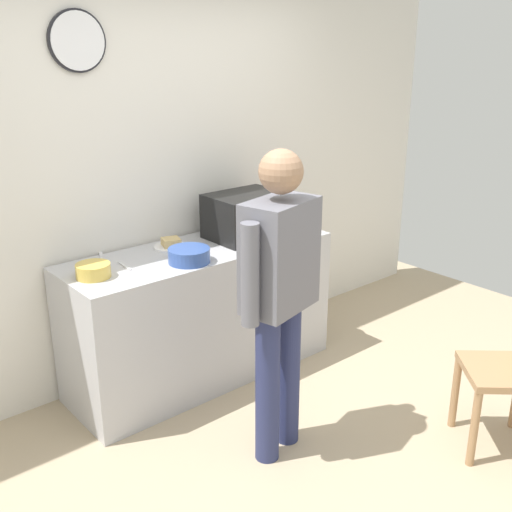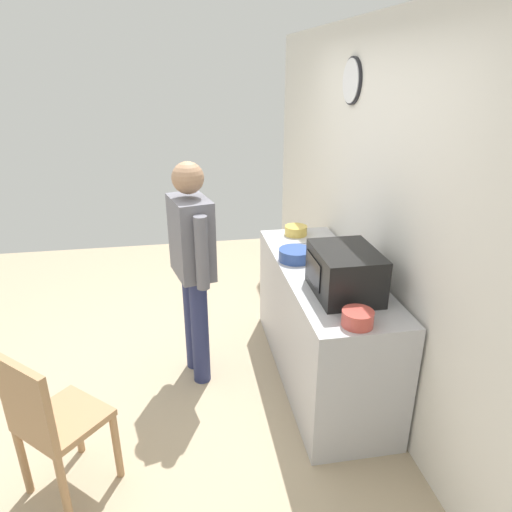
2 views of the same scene
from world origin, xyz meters
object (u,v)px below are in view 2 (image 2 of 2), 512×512
(wooden_chair, at_px, (50,420))
(person_standing, at_px, (192,258))
(microwave, at_px, (345,272))
(cereal_bowl, at_px, (296,230))
(spoon_utensil, at_px, (338,240))
(sandwich_plate, at_px, (336,258))
(fork_utensil, at_px, (307,243))
(mixing_bowl, at_px, (358,318))
(salad_bowl, at_px, (295,255))

(wooden_chair, bearing_deg, person_standing, 140.85)
(microwave, bearing_deg, cereal_bowl, -178.61)
(microwave, xyz_separation_m, spoon_utensil, (-0.94, 0.28, -0.15))
(sandwich_plate, distance_m, cereal_bowl, 0.64)
(microwave, bearing_deg, wooden_chair, -75.78)
(fork_utensil, distance_m, wooden_chair, 2.28)
(sandwich_plate, bearing_deg, wooden_chair, -62.86)
(cereal_bowl, xyz_separation_m, person_standing, (0.58, -0.92, 0.04))
(mixing_bowl, xyz_separation_m, wooden_chair, (0.05, -1.70, -0.43))
(salad_bowl, distance_m, fork_utensil, 0.38)
(sandwich_plate, height_order, salad_bowl, salad_bowl)
(person_standing, bearing_deg, microwave, 59.42)
(microwave, relative_size, person_standing, 0.30)
(microwave, relative_size, cereal_bowl, 2.56)
(spoon_utensil, relative_size, person_standing, 0.10)
(salad_bowl, relative_size, wooden_chair, 0.27)
(sandwich_plate, bearing_deg, person_standing, -91.92)
(sandwich_plate, xyz_separation_m, person_standing, (-0.04, -1.07, 0.06))
(fork_utensil, bearing_deg, wooden_chair, -52.45)
(fork_utensil, distance_m, spoon_utensil, 0.27)
(fork_utensil, relative_size, wooden_chair, 0.18)
(sandwich_plate, distance_m, wooden_chair, 2.16)
(wooden_chair, bearing_deg, spoon_utensil, 124.07)
(wooden_chair, bearing_deg, sandwich_plate, 117.14)
(microwave, xyz_separation_m, fork_utensil, (-0.92, 0.02, -0.15))
(sandwich_plate, relative_size, person_standing, 0.13)
(sandwich_plate, relative_size, wooden_chair, 0.24)
(wooden_chair, bearing_deg, microwave, 104.22)
(salad_bowl, relative_size, cereal_bowl, 1.29)
(microwave, distance_m, mixing_bowl, 0.41)
(sandwich_plate, xyz_separation_m, wooden_chair, (0.97, -1.89, -0.40))
(mixing_bowl, bearing_deg, microwave, 171.58)
(fork_utensil, bearing_deg, salad_bowl, -29.52)
(sandwich_plate, relative_size, mixing_bowl, 1.24)
(fork_utensil, relative_size, person_standing, 0.10)
(sandwich_plate, distance_m, spoon_utensil, 0.44)
(fork_utensil, bearing_deg, person_standing, -69.33)
(salad_bowl, distance_m, cereal_bowl, 0.57)
(person_standing, bearing_deg, spoon_utensil, 107.17)
(cereal_bowl, distance_m, spoon_utensil, 0.37)
(mixing_bowl, bearing_deg, salad_bowl, -173.38)
(cereal_bowl, relative_size, mixing_bowl, 1.07)
(fork_utensil, xyz_separation_m, wooden_chair, (1.37, -1.78, -0.39))
(mixing_bowl, height_order, spoon_utensil, mixing_bowl)
(salad_bowl, xyz_separation_m, mixing_bowl, (0.98, 0.11, 0.00))
(spoon_utensil, distance_m, wooden_chair, 2.50)
(salad_bowl, bearing_deg, spoon_utensil, 127.49)
(cereal_bowl, height_order, wooden_chair, cereal_bowl)
(sandwich_plate, bearing_deg, spoon_utensil, 159.34)
(microwave, bearing_deg, spoon_utensil, 163.11)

